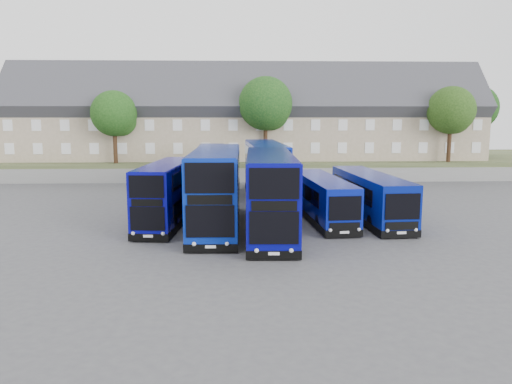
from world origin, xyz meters
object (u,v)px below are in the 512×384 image
Objects in this scene: tree_west at (116,115)px; tree_far at (476,110)px; tree_mid at (267,106)px; dd_front_left at (167,195)px; coach_east_a at (322,199)px; dd_front_mid at (216,190)px; tree_east at (452,112)px.

tree_west is 42.58m from tree_far.
dd_front_left is at bearing -109.82° from tree_mid.
dd_front_left is at bearing -140.16° from tree_far.
tree_mid reaches higher than coach_east_a.
dd_front_mid is 1.43× the size of tree_far.
tree_west is at bearing 117.80° from dd_front_mid.
tree_mid is 1.12× the size of tree_east.
tree_west reaches higher than dd_front_left.
tree_mid is at bearing 178.57° from tree_east.
dd_front_left is at bearing -179.71° from coach_east_a.
tree_west is at bearing 115.92° from dd_front_left.
tree_east is 0.94× the size of tree_far.
coach_east_a is at bearing -130.55° from tree_far.
coach_east_a is 1.41× the size of tree_west.
dd_front_mid is at bearing -62.97° from tree_west.
coach_east_a is 1.32× the size of tree_east.
tree_east is 9.23m from tree_far.
coach_east_a is 36.61m from tree_far.
coach_east_a is 1.18× the size of tree_mid.
tree_west is 0.83× the size of tree_mid.
tree_east is (17.45, 20.40, 5.96)m from coach_east_a.
coach_east_a is 1.25× the size of tree_far.
tree_far reaches higher than dd_front_left.
tree_far is (23.45, 27.40, 6.30)m from coach_east_a.
dd_front_mid is (3.28, -1.19, 0.48)m from dd_front_left.
tree_east reaches higher than dd_front_mid.
tree_mid reaches higher than tree_west.
tree_east is at bearing 43.18° from dd_front_mid.
tree_west is 0.88× the size of tree_far.
tree_mid is at bearing -165.96° from tree_far.
dd_front_left is 23.90m from tree_mid.
tree_east is at bearing -1.43° from tree_mid.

